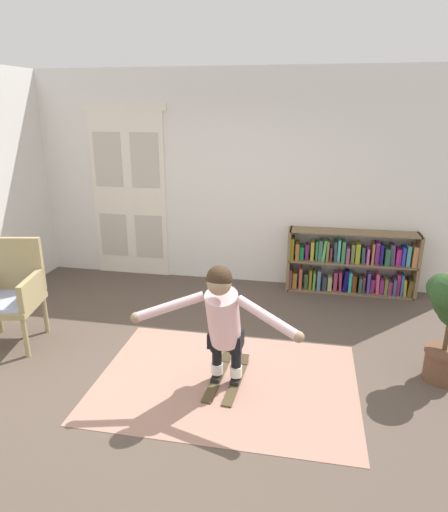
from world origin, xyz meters
TOP-DOWN VIEW (x-y plane):
  - ground_plane at (0.00, 0.00)m, footprint 7.20×7.20m
  - back_wall at (0.00, 2.60)m, footprint 6.00×0.10m
  - double_door at (-1.67, 2.54)m, footprint 1.22×0.05m
  - rug at (0.24, -0.01)m, footprint 2.37×1.70m
  - bookshelf at (1.50, 2.39)m, footprint 1.70×0.30m
  - wicker_chair at (-2.14, 0.33)m, footprint 0.70×0.70m
  - skis_pair at (0.24, 0.02)m, footprint 0.32×0.78m
  - person_skier at (0.23, -0.14)m, footprint 1.41×0.62m

SIDE VIEW (x-z plane):
  - ground_plane at x=0.00m, z-range 0.00..0.00m
  - rug at x=0.24m, z-range 0.00..0.01m
  - skis_pair at x=0.24m, z-range -0.01..0.06m
  - bookshelf at x=1.50m, z-range -0.05..0.81m
  - wicker_chair at x=-2.14m, z-range 0.03..1.13m
  - person_skier at x=0.23m, z-range 0.14..1.29m
  - double_door at x=-1.67m, z-range 0.01..2.46m
  - back_wall at x=0.00m, z-range 0.00..2.90m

